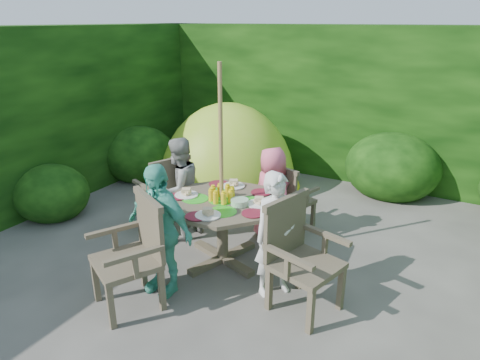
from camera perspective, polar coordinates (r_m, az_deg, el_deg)
The scene contains 13 objects.
ground at distance 4.48m, azimuth 2.57°, elevation -14.52°, with size 60.00×60.00×0.00m, color #4E4B45.
hedge_enclosure at distance 5.07m, azimuth 9.69°, elevation 5.16°, with size 9.00×9.00×2.50m.
patio_table at distance 4.67m, azimuth -2.37°, elevation -4.04°, with size 1.62×1.62×0.90m.
parasol_pole at distance 4.50m, azimuth -2.51°, elevation 1.41°, with size 0.04×0.04×2.20m, color olive.
garden_chair_right at distance 4.03m, azimuth 7.85°, elevation -9.79°, with size 0.69×0.74×1.03m.
garden_chair_left at distance 5.53m, azimuth -9.86°, elevation -1.63°, with size 0.68×0.72×0.96m.
garden_chair_back at distance 5.46m, azimuth 6.43°, elevation -2.30°, with size 0.63×0.59×0.87m.
garden_chair_front at distance 4.15m, azimuth -13.88°, elevation -9.28°, with size 0.80×0.77×1.03m.
child_right at distance 4.15m, azimuth 4.85°, elevation -7.31°, with size 0.46×0.30×1.27m, color silver.
child_left at distance 5.25m, azimuth -8.12°, elevation -1.21°, with size 0.62×0.49×1.28m, color #969792.
child_back at distance 5.20m, azimuth 4.29°, elevation -1.93°, with size 0.58×0.37×1.18m, color #EF6383.
child_front at distance 4.23m, azimuth -10.72°, elevation -6.52°, with size 0.79×0.33×1.35m, color #52C1A8.
dome_tent at distance 7.11m, azimuth -1.68°, elevation -0.61°, with size 2.37×2.37×2.71m.
Camera 1 is at (1.63, -3.28, 2.58)m, focal length 32.00 mm.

